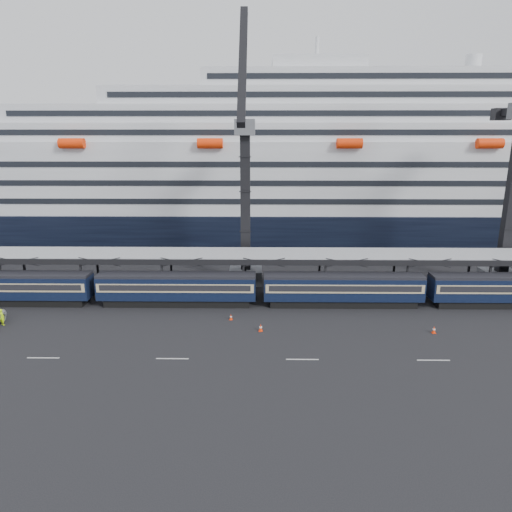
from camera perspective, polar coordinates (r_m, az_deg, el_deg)
The scene contains 9 objects.
ground at distance 49.88m, azimuth 21.90°, elevation -9.88°, with size 260.00×260.00×0.00m, color black.
train at distance 56.61m, azimuth 14.15°, elevation -3.92°, with size 133.05×3.00×4.05m.
canopy at distance 60.69m, azimuth 17.75°, elevation 0.07°, with size 130.00×6.25×5.53m.
cruise_ship at distance 90.03m, azimuth 11.59°, elevation 9.63°, with size 214.09×28.84×34.00m.
crane_dark_near at distance 61.30m, azimuth -1.35°, elevation 7.28°, with size 4.50×17.75×35.08m.
worker at distance 56.90m, azimuth -29.17°, elevation -6.68°, with size 0.67×0.44×1.84m, color #C6FF0D.
traffic_cone_b at distance 51.44m, azimuth -3.15°, elevation -7.61°, with size 0.34×0.34×0.69m.
traffic_cone_c at distance 48.51m, azimuth 0.58°, elevation -8.92°, with size 0.42×0.42×0.84m.
traffic_cone_d at distance 51.52m, azimuth 21.36°, elevation -8.56°, with size 0.39×0.39×0.79m.
Camera 1 is at (-17.79, -42.15, 19.86)m, focal length 32.00 mm.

